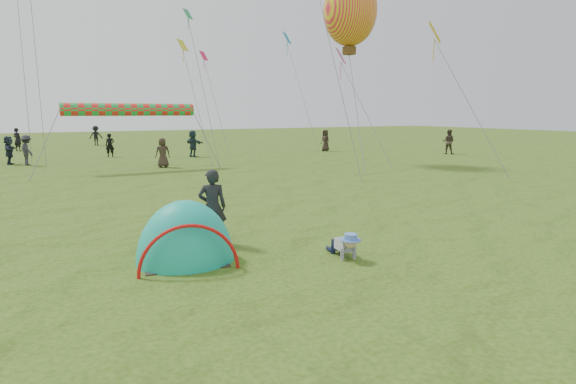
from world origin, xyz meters
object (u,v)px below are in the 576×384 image
balloon_kite (350,16)px  popup_tent (186,261)px  crawling_toddler (345,244)px  standing_adult (212,207)px

balloon_kite → popup_tent: bearing=-135.5°
balloon_kite → crawling_toddler: bearing=-125.9°
crawling_toddler → balloon_kite: 20.01m
crawling_toddler → popup_tent: 3.28m
standing_adult → crawling_toddler: bearing=147.8°
popup_tent → standing_adult: (0.90, 0.93, 0.87)m
crawling_toddler → balloon_kite: bearing=61.2°
popup_tent → standing_adult: size_ratio=1.46×
popup_tent → balloon_kite: 20.97m
crawling_toddler → popup_tent: popup_tent is taller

